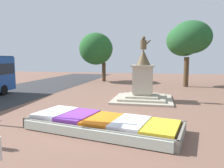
% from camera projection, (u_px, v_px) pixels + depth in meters
% --- Properties ---
extents(ground_plane, '(73.52, 73.52, 0.00)m').
position_uv_depth(ground_plane, '(87.00, 123.00, 10.92)').
color(ground_plane, brown).
extents(flower_planter, '(7.28, 3.93, 0.63)m').
position_uv_depth(flower_planter, '(101.00, 124.00, 9.75)').
color(flower_planter, '#38281C').
rests_on(flower_planter, ground_plane).
extents(statue_monument, '(4.41, 4.41, 4.83)m').
position_uv_depth(statue_monument, '(143.00, 85.00, 16.63)').
color(statue_monument, '#B1A793').
rests_on(statue_monument, ground_plane).
extents(park_tree_far_right, '(4.81, 4.97, 7.26)m').
position_uv_depth(park_tree_far_right, '(189.00, 39.00, 24.14)').
color(park_tree_far_right, '#4C3823').
rests_on(park_tree_far_right, ground_plane).
extents(park_tree_street_side, '(4.50, 5.47, 6.61)m').
position_uv_depth(park_tree_street_side, '(97.00, 49.00, 29.93)').
color(park_tree_street_side, '#4C3823').
rests_on(park_tree_street_side, ground_plane).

